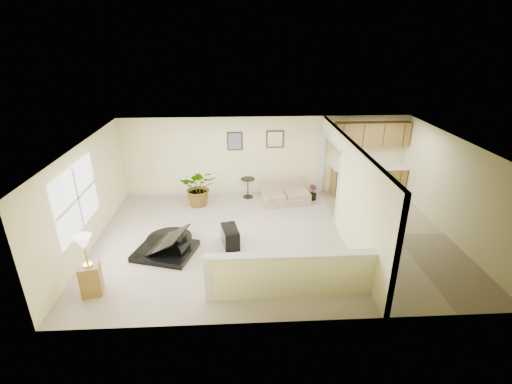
{
  "coord_description": "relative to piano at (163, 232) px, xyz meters",
  "views": [
    {
      "loc": [
        -0.89,
        -8.23,
        4.82
      ],
      "look_at": [
        -0.43,
        0.4,
        1.12
      ],
      "focal_mm": 26.0,
      "sensor_mm": 36.0,
      "label": 1
    }
  ],
  "objects": [
    {
      "name": "wall_mirror",
      "position": [
        2.97,
        3.43,
        1.28
      ],
      "size": [
        0.55,
        0.04,
        0.55
      ],
      "color": "#332412",
      "rests_on": "back_wall"
    },
    {
      "name": "left_wall",
      "position": [
        -1.83,
        0.46,
        0.73
      ],
      "size": [
        0.04,
        6.0,
        2.5
      ],
      "primitive_type": "cube",
      "color": "#F1E9A4",
      "rests_on": "floor"
    },
    {
      "name": "piano_bench",
      "position": [
        1.57,
        0.18,
        -0.28
      ],
      "size": [
        0.49,
        0.76,
        0.47
      ],
      "primitive_type": "cube",
      "rotation": [
        0.0,
        0.0,
        0.2
      ],
      "color": "black",
      "rests_on": "floor"
    },
    {
      "name": "back_wall",
      "position": [
        2.67,
        3.46,
        0.73
      ],
      "size": [
        9.0,
        0.04,
        2.5
      ],
      "primitive_type": "cube",
      "color": "#F1E9A4",
      "rests_on": "floor"
    },
    {
      "name": "floor",
      "position": [
        2.67,
        0.46,
        -0.52
      ],
      "size": [
        9.0,
        9.0,
        0.0
      ],
      "primitive_type": "plane",
      "color": "tan",
      "rests_on": "ground"
    },
    {
      "name": "accent_table",
      "position": [
        2.1,
        3.08,
        -0.11
      ],
      "size": [
        0.44,
        0.44,
        0.64
      ],
      "color": "black",
      "rests_on": "floor"
    },
    {
      "name": "pony_half_wall",
      "position": [
        2.75,
        -1.84,
        -0.0
      ],
      "size": [
        3.42,
        0.22,
        1.0
      ],
      "color": "#F1E9A4",
      "rests_on": "floor"
    },
    {
      "name": "lamp_stand",
      "position": [
        -1.17,
        -1.52,
        0.04
      ],
      "size": [
        0.46,
        0.46,
        1.31
      ],
      "color": "olive",
      "rests_on": "floor"
    },
    {
      "name": "right_wall",
      "position": [
        7.17,
        0.46,
        0.73
      ],
      "size": [
        0.04,
        6.0,
        2.5
      ],
      "primitive_type": "cube",
      "color": "#F1E9A4",
      "rests_on": "floor"
    },
    {
      "name": "kitchen_vinyl",
      "position": [
        5.82,
        0.46,
        -0.52
      ],
      "size": [
        2.7,
        6.0,
        0.01
      ],
      "primitive_type": "cube",
      "color": "tan",
      "rests_on": "floor"
    },
    {
      "name": "loveseat",
      "position": [
        3.22,
        2.66,
        -0.2
      ],
      "size": [
        1.57,
        1.03,
        0.83
      ],
      "rotation": [
        0.0,
        0.0,
        0.15
      ],
      "color": "tan",
      "rests_on": "floor"
    },
    {
      "name": "piano",
      "position": [
        0.0,
        0.0,
        0.0
      ],
      "size": [
        1.79,
        1.79,
        1.25
      ],
      "rotation": [
        0.0,
        0.0,
        -0.29
      ],
      "color": "black",
      "rests_on": "floor"
    },
    {
      "name": "front_wall",
      "position": [
        2.67,
        -2.54,
        0.73
      ],
      "size": [
        9.0,
        0.04,
        2.5
      ],
      "primitive_type": "cube",
      "color": "#F1E9A4",
      "rests_on": "floor"
    },
    {
      "name": "kitchen_cabinets",
      "position": [
        5.86,
        3.19,
        0.35
      ],
      "size": [
        2.36,
        0.65,
        2.33
      ],
      "color": "olive",
      "rests_on": "floor"
    },
    {
      "name": "palm_plant",
      "position": [
        0.63,
        2.58,
        0.05
      ],
      "size": [
        1.09,
        0.96,
        1.17
      ],
      "color": "black",
      "rests_on": "floor"
    },
    {
      "name": "left_window",
      "position": [
        -1.81,
        -0.04,
        0.93
      ],
      "size": [
        0.05,
        2.15,
        1.45
      ],
      "primitive_type": "cube",
      "color": "white",
      "rests_on": "left_wall"
    },
    {
      "name": "small_plant",
      "position": [
        4.12,
        2.79,
        -0.31
      ],
      "size": [
        0.36,
        0.36,
        0.48
      ],
      "color": "black",
      "rests_on": "floor"
    },
    {
      "name": "ceiling",
      "position": [
        2.67,
        0.46,
        1.98
      ],
      "size": [
        9.0,
        6.0,
        0.04
      ],
      "primitive_type": "cube",
      "color": "silver",
      "rests_on": "back_wall"
    },
    {
      "name": "wall_art_left",
      "position": [
        1.72,
        3.43,
        1.23
      ],
      "size": [
        0.48,
        0.04,
        0.58
      ],
      "color": "#332412",
      "rests_on": "back_wall"
    },
    {
      "name": "interior_partition",
      "position": [
        4.47,
        0.71,
        0.7
      ],
      "size": [
        0.18,
        5.99,
        2.5
      ],
      "color": "#F1E9A4",
      "rests_on": "floor"
    }
  ]
}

